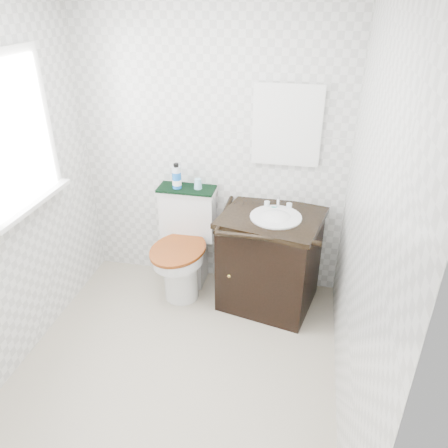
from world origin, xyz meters
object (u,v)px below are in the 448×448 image
(trash_bin, at_px, (256,288))
(cup, at_px, (198,184))
(toilet, at_px, (185,249))
(vanity, at_px, (270,258))
(mouthwash_bottle, at_px, (177,177))

(trash_bin, relative_size, cup, 3.78)
(toilet, relative_size, trash_bin, 2.80)
(toilet, height_order, cup, cup)
(vanity, height_order, mouthwash_bottle, mouthwash_bottle)
(trash_bin, distance_m, mouthwash_bottle, 1.13)
(vanity, relative_size, trash_bin, 2.90)
(toilet, distance_m, cup, 0.59)
(vanity, xyz_separation_m, mouthwash_bottle, (-0.81, 0.17, 0.57))
(toilet, relative_size, mouthwash_bottle, 4.19)
(vanity, relative_size, mouthwash_bottle, 4.33)
(trash_bin, xyz_separation_m, cup, (-0.54, 0.26, 0.79))
(toilet, bearing_deg, trash_bin, -11.31)
(vanity, relative_size, cup, 10.96)
(mouthwash_bottle, bearing_deg, vanity, -11.78)
(mouthwash_bottle, relative_size, cup, 2.53)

